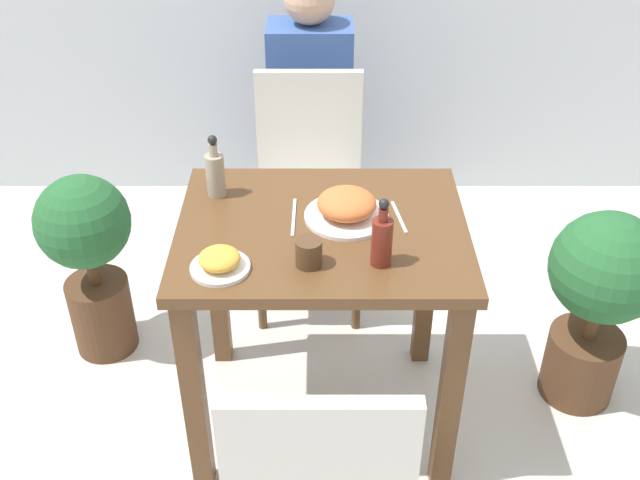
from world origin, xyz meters
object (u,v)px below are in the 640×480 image
potted_plant_right (597,293)px  person_figure (308,116)px  condiment_bottle (380,239)px  food_plate (344,207)px  drink_cup (307,253)px  side_plate (218,262)px  sauce_bottle (213,173)px  potted_plant_left (87,252)px  chair_far (307,180)px

potted_plant_right → person_figure: 1.38m
condiment_bottle → person_figure: 1.33m
potted_plant_right → person_figure: size_ratio=0.62×
food_plate → person_figure: bearing=96.2°
condiment_bottle → drink_cup: bearing=-178.4°
person_figure → side_plate: bearing=-99.5°
sauce_bottle → food_plate: bearing=-18.3°
condiment_bottle → person_figure: person_figure is taller
potted_plant_left → potted_plant_right: (1.69, -0.24, 0.01)m
potted_plant_right → side_plate: bearing=-165.0°
side_plate → potted_plant_left: size_ratio=0.22×
side_plate → person_figure: bearing=80.5°
side_plate → chair_far: bearing=76.5°
condiment_bottle → potted_plant_left: 1.17m
chair_far → potted_plant_right: bearing=-32.5°
drink_cup → person_figure: bearing=90.5°
chair_far → side_plate: (-0.22, -0.91, 0.28)m
condiment_bottle → side_plate: bearing=-176.2°
side_plate → drink_cup: bearing=5.7°
food_plate → side_plate: (-0.34, -0.25, -0.01)m
drink_cup → side_plate: bearing=-174.3°
sauce_bottle → person_figure: person_figure is taller
drink_cup → food_plate: bearing=64.8°
potted_plant_left → potted_plant_right: size_ratio=0.99×
person_figure → potted_plant_left: bearing=-134.8°
drink_cup → potted_plant_right: (0.92, 0.29, -0.37)m
sauce_bottle → condiment_bottle: (0.47, -0.35, 0.00)m
food_plate → potted_plant_left: food_plate is taller
person_figure → chair_far: bearing=-90.2°
person_figure → food_plate: bearing=-83.8°
chair_far → person_figure: 0.41m
sauce_bottle → potted_plant_right: 1.27m
chair_far → potted_plant_right: (0.94, -0.60, -0.07)m
sauce_bottle → condiment_bottle: bearing=-36.4°
potted_plant_left → condiment_bottle: bearing=-28.4°
condiment_bottle → potted_plant_left: condiment_bottle is taller
side_plate → condiment_bottle: condiment_bottle is taller
sauce_bottle → drink_cup: bearing=-51.4°
sauce_bottle → condiment_bottle: 0.58m
food_plate → person_figure: size_ratio=0.21×
sauce_bottle → person_figure: 1.01m
side_plate → person_figure: size_ratio=0.13×
condiment_bottle → person_figure: (-0.20, 1.28, -0.26)m
sauce_bottle → potted_plant_right: (1.20, -0.06, -0.41)m
sauce_bottle → person_figure: bearing=74.0°
person_figure → potted_plant_right: bearing=-47.1°
potted_plant_left → drink_cup: bearing=-34.2°
food_plate → person_figure: 1.10m
potted_plant_right → food_plate: bearing=-175.6°
drink_cup → potted_plant_left: bearing=145.8°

